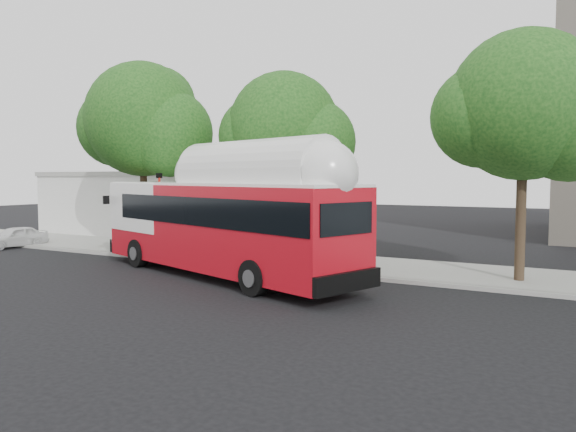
# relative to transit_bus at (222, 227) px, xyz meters

# --- Properties ---
(ground) EXTENTS (120.00, 120.00, 0.00)m
(ground) POSITION_rel_transit_bus_xyz_m (1.39, -1.73, -1.97)
(ground) COLOR black
(ground) RESTS_ON ground
(sidewalk) EXTENTS (60.00, 5.00, 0.15)m
(sidewalk) POSITION_rel_transit_bus_xyz_m (1.39, 4.77, -1.90)
(sidewalk) COLOR gray
(sidewalk) RESTS_ON ground
(curb_strip) EXTENTS (60.00, 0.30, 0.15)m
(curb_strip) POSITION_rel_transit_bus_xyz_m (1.39, 2.17, -1.90)
(curb_strip) COLOR gray
(curb_strip) RESTS_ON ground
(red_curb_segment) EXTENTS (10.00, 0.32, 0.16)m
(red_curb_segment) POSITION_rel_transit_bus_xyz_m (-1.61, 2.17, -1.89)
(red_curb_segment) COLOR #9D1B11
(red_curb_segment) RESTS_ON ground
(street_tree_left) EXTENTS (6.67, 5.80, 9.74)m
(street_tree_left) POSITION_rel_transit_bus_xyz_m (-7.14, 3.82, 4.63)
(street_tree_left) COLOR #2D2116
(street_tree_left) RESTS_ON ground
(street_tree_mid) EXTENTS (5.75, 5.00, 8.62)m
(street_tree_mid) POSITION_rel_transit_bus_xyz_m (0.80, 4.32, 3.93)
(street_tree_mid) COLOR #2D2116
(street_tree_mid) RESTS_ON ground
(street_tree_right) EXTENTS (6.21, 5.40, 9.18)m
(street_tree_right) POSITION_rel_transit_bus_xyz_m (10.83, 4.12, 4.28)
(street_tree_right) COLOR #2D2116
(street_tree_right) RESTS_ON ground
(low_commercial_bldg) EXTENTS (16.20, 10.20, 4.25)m
(low_commercial_bldg) POSITION_rel_transit_bus_xyz_m (-12.61, 12.27, 0.18)
(low_commercial_bldg) COLOR silver
(low_commercial_bldg) RESTS_ON ground
(transit_bus) EXTENTS (14.31, 6.96, 4.22)m
(transit_bus) POSITION_rel_transit_bus_xyz_m (0.00, 0.00, 0.00)
(transit_bus) COLOR #B10C18
(transit_bus) RESTS_ON ground
(parked_car) EXTENTS (3.63, 1.87, 1.18)m
(parked_car) POSITION_rel_transit_bus_xyz_m (-15.45, 1.89, -1.38)
(parked_car) COLOR silver
(parked_car) RESTS_ON ground
(signal_pole) EXTENTS (0.12, 0.39, 4.09)m
(signal_pole) POSITION_rel_transit_bus_xyz_m (-5.44, 2.53, 0.13)
(signal_pole) COLOR red
(signal_pole) RESTS_ON ground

